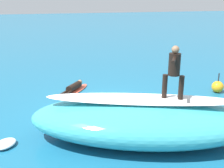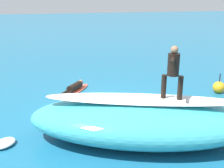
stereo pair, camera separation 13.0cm
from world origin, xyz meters
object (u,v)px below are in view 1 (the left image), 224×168
(surfboard_riding, at_px, (172,100))
(surfboard_paddling, at_px, (74,91))
(surfer_paddling, at_px, (72,88))
(buoy_marker, at_px, (218,87))
(surfer_riding, at_px, (174,68))

(surfboard_riding, distance_m, surfboard_paddling, 5.68)
(surfer_paddling, height_order, buoy_marker, buoy_marker)
(surfboard_riding, xyz_separation_m, buoy_marker, (-4.03, -3.36, -1.04))
(surfboard_riding, relative_size, surfer_paddling, 1.47)
(surfer_paddling, bearing_deg, surfboard_paddling, 0.00)
(surfer_riding, bearing_deg, surfboard_paddling, -36.58)
(surfboard_riding, distance_m, surfer_paddling, 5.58)
(surfer_riding, relative_size, surfer_paddling, 0.95)
(surfer_riding, bearing_deg, buoy_marker, -108.85)
(surfer_riding, xyz_separation_m, buoy_marker, (-4.03, -3.36, -1.95))
(surfer_riding, bearing_deg, surfboard_riding, -58.66)
(surfboard_paddling, height_order, surfer_paddling, surfer_paddling)
(surfer_paddling, bearing_deg, buoy_marker, -66.97)
(surfer_paddling, relative_size, buoy_marker, 1.79)
(surfer_riding, distance_m, surfer_paddling, 5.82)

